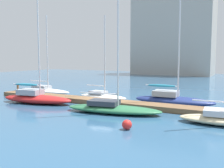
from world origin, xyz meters
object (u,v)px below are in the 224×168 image
sailboat_0 (46,90)px  sailboat_3 (112,107)px  sailboat_2 (102,95)px  sailboat_4 (173,99)px  sailboat_1 (36,97)px  mooring_buoy_red (127,125)px  harbor_building_distant (173,37)px

sailboat_0 → sailboat_3: (14.37, -6.84, 0.08)m
sailboat_2 → sailboat_4: sailboat_4 is taller
sailboat_1 → mooring_buoy_red: sailboat_1 is taller
sailboat_1 → sailboat_3: size_ratio=0.89×
sailboat_4 → mooring_buoy_red: (-0.16, -10.90, -0.30)m
harbor_building_distant → mooring_buoy_red: bearing=-77.1°
sailboat_1 → sailboat_3: bearing=-11.0°
sailboat_2 → harbor_building_distant: (-4.86, 47.44, 10.25)m
sailboat_0 → sailboat_3: 15.92m
sailboat_2 → mooring_buoy_red: bearing=-48.5°
sailboat_1 → sailboat_3: (9.75, -0.38, -0.11)m
sailboat_4 → harbor_building_distant: harbor_building_distant is taller
mooring_buoy_red → harbor_building_distant: harbor_building_distant is taller
sailboat_2 → mooring_buoy_red: (8.46, -10.77, -0.09)m
sailboat_0 → mooring_buoy_red: (17.90, -11.14, -0.12)m
sailboat_1 → mooring_buoy_red: (13.27, -4.68, -0.30)m
harbor_building_distant → sailboat_3: bearing=-79.7°
sailboat_0 → harbor_building_distant: 48.39m
mooring_buoy_red → sailboat_4: bearing=89.1°
sailboat_1 → mooring_buoy_red: bearing=-28.2°
mooring_buoy_red → harbor_building_distant: bearing=102.9°
sailboat_2 → sailboat_4: bearing=4.2°
sailboat_3 → harbor_building_distant: 55.72m
mooring_buoy_red → sailboat_0: bearing=148.1°
sailboat_2 → sailboat_0: bearing=-178.9°
sailboat_0 → sailboat_1: bearing=-54.2°
sailboat_2 → sailboat_3: 8.14m
sailboat_3 → sailboat_4: (3.69, 6.60, 0.10)m
sailboat_2 → mooring_buoy_red: 13.70m
sailboat_0 → sailboat_2: size_ratio=1.08×
sailboat_2 → mooring_buoy_red: sailboat_2 is taller
sailboat_1 → mooring_buoy_red: size_ratio=18.63×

